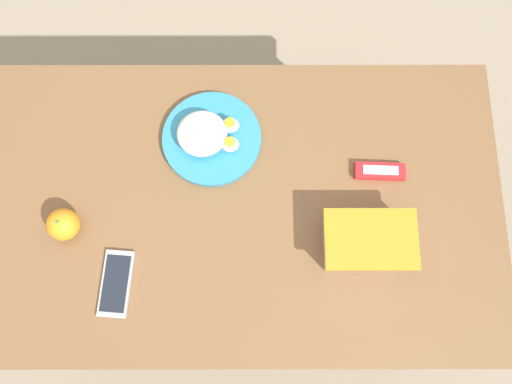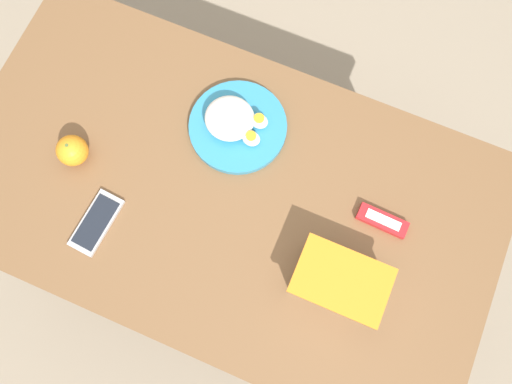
{
  "view_description": "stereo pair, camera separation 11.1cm",
  "coord_description": "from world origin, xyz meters",
  "px_view_note": "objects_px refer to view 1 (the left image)",
  "views": [
    {
      "loc": [
        -0.07,
        0.25,
        1.83
      ],
      "look_at": [
        -0.07,
        -0.02,
        0.75
      ],
      "focal_mm": 35.0,
      "sensor_mm": 36.0,
      "label": 1
    },
    {
      "loc": [
        -0.18,
        0.23,
        1.83
      ],
      "look_at": [
        -0.07,
        -0.02,
        0.75
      ],
      "focal_mm": 35.0,
      "sensor_mm": 36.0,
      "label": 2
    }
  ],
  "objects_px": {
    "candy_bar": "(380,171)",
    "rice_plate": "(209,137)",
    "food_container": "(367,242)",
    "cell_phone": "(116,284)",
    "orange_fruit": "(63,224)"
  },
  "relations": [
    {
      "from": "rice_plate",
      "to": "candy_bar",
      "type": "relative_size",
      "value": 2.0
    },
    {
      "from": "orange_fruit",
      "to": "candy_bar",
      "type": "bearing_deg",
      "value": -169.68
    },
    {
      "from": "candy_bar",
      "to": "rice_plate",
      "type": "bearing_deg",
      "value": -11.54
    },
    {
      "from": "food_container",
      "to": "orange_fruit",
      "type": "xyz_separation_m",
      "value": [
        0.66,
        -0.04,
        -0.0
      ]
    },
    {
      "from": "rice_plate",
      "to": "cell_phone",
      "type": "xyz_separation_m",
      "value": [
        0.2,
        0.33,
        -0.02
      ]
    },
    {
      "from": "food_container",
      "to": "cell_phone",
      "type": "bearing_deg",
      "value": 8.92
    },
    {
      "from": "orange_fruit",
      "to": "cell_phone",
      "type": "xyz_separation_m",
      "value": [
        -0.12,
        0.13,
        -0.03
      ]
    },
    {
      "from": "candy_bar",
      "to": "orange_fruit",
      "type": "bearing_deg",
      "value": 10.32
    },
    {
      "from": "food_container",
      "to": "cell_phone",
      "type": "height_order",
      "value": "food_container"
    },
    {
      "from": "food_container",
      "to": "candy_bar",
      "type": "xyz_separation_m",
      "value": [
        -0.04,
        -0.17,
        -0.03
      ]
    },
    {
      "from": "food_container",
      "to": "rice_plate",
      "type": "xyz_separation_m",
      "value": [
        0.35,
        -0.25,
        -0.01
      ]
    },
    {
      "from": "candy_bar",
      "to": "cell_phone",
      "type": "height_order",
      "value": "candy_bar"
    },
    {
      "from": "candy_bar",
      "to": "cell_phone",
      "type": "relative_size",
      "value": 0.78
    },
    {
      "from": "food_container",
      "to": "cell_phone",
      "type": "relative_size",
      "value": 1.31
    },
    {
      "from": "food_container",
      "to": "cell_phone",
      "type": "xyz_separation_m",
      "value": [
        0.55,
        0.09,
        -0.03
      ]
    }
  ]
}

